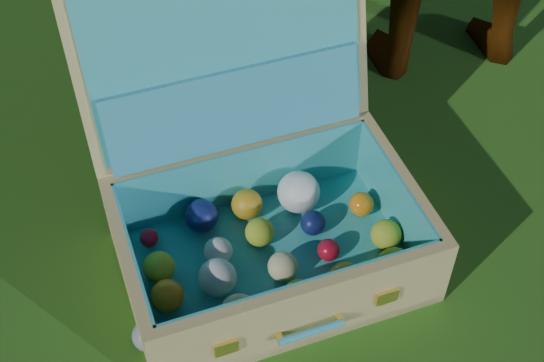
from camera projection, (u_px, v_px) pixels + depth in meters
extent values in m
plane|color=#215114|center=(353.00, 299.00, 1.72)|extent=(60.00, 60.00, 0.00)
sphere|color=#406AA7|center=(148.00, 336.00, 1.62)|extent=(0.07, 0.07, 0.07)
cube|color=tan|center=(271.00, 264.00, 1.77)|extent=(0.79, 0.66, 0.02)
cube|color=tan|center=(306.00, 315.00, 1.58)|extent=(0.63, 0.27, 0.20)
cube|color=tan|center=(242.00, 176.00, 1.85)|extent=(0.63, 0.27, 0.20)
cube|color=tan|center=(131.00, 280.00, 1.64)|extent=(0.17, 0.38, 0.20)
cube|color=tan|center=(400.00, 203.00, 1.79)|extent=(0.17, 0.38, 0.20)
cube|color=teal|center=(271.00, 260.00, 1.76)|extent=(0.72, 0.60, 0.01)
cube|color=teal|center=(303.00, 306.00, 1.58)|extent=(0.58, 0.23, 0.18)
cube|color=teal|center=(244.00, 177.00, 1.83)|extent=(0.58, 0.23, 0.18)
cube|color=teal|center=(137.00, 275.00, 1.63)|extent=(0.15, 0.37, 0.18)
cube|color=teal|center=(394.00, 202.00, 1.77)|extent=(0.15, 0.37, 0.18)
cube|color=tan|center=(225.00, 52.00, 1.68)|extent=(0.68, 0.39, 0.44)
cube|color=teal|center=(227.00, 56.00, 1.66)|extent=(0.62, 0.33, 0.39)
cube|color=teal|center=(235.00, 108.00, 1.72)|extent=(0.58, 0.28, 0.19)
cube|color=#F2C659|center=(226.00, 348.00, 1.52)|extent=(0.05, 0.03, 0.04)
cube|color=#F2C659|center=(387.00, 297.00, 1.61)|extent=(0.05, 0.03, 0.04)
cylinder|color=teal|center=(311.00, 332.00, 1.57)|extent=(0.14, 0.07, 0.02)
cube|color=#F2C659|center=(279.00, 338.00, 1.56)|extent=(0.02, 0.02, 0.01)
cube|color=#F2C659|center=(339.00, 319.00, 1.59)|extent=(0.02, 0.02, 0.01)
sphere|color=orange|center=(180.00, 332.00, 1.59)|extent=(0.06, 0.06, 0.06)
sphere|color=beige|center=(239.00, 314.00, 1.61)|extent=(0.09, 0.09, 0.09)
sphere|color=gold|center=(300.00, 298.00, 1.64)|extent=(0.08, 0.08, 0.08)
sphere|color=#BF8A19|center=(346.00, 280.00, 1.67)|extent=(0.08, 0.08, 0.08)
sphere|color=gold|center=(395.00, 266.00, 1.70)|extent=(0.08, 0.08, 0.08)
sphere|color=orange|center=(167.00, 296.00, 1.65)|extent=(0.07, 0.07, 0.07)
sphere|color=silver|center=(217.00, 277.00, 1.67)|extent=(0.09, 0.09, 0.09)
sphere|color=beige|center=(283.00, 266.00, 1.70)|extent=(0.07, 0.07, 0.07)
sphere|color=#AC0D22|center=(329.00, 250.00, 1.74)|extent=(0.05, 0.05, 0.05)
sphere|color=gold|center=(386.00, 234.00, 1.76)|extent=(0.07, 0.07, 0.07)
sphere|color=gold|center=(159.00, 267.00, 1.70)|extent=(0.07, 0.07, 0.07)
sphere|color=silver|center=(218.00, 251.00, 1.73)|extent=(0.07, 0.07, 0.07)
sphere|color=gold|center=(260.00, 232.00, 1.77)|extent=(0.07, 0.07, 0.07)
sphere|color=#101A51|center=(313.00, 223.00, 1.80)|extent=(0.06, 0.06, 0.06)
sphere|color=orange|center=(362.00, 204.00, 1.84)|extent=(0.06, 0.06, 0.06)
sphere|color=#AC0D22|center=(149.00, 238.00, 1.77)|extent=(0.04, 0.04, 0.04)
sphere|color=#101A51|center=(201.00, 216.00, 1.80)|extent=(0.08, 0.08, 0.08)
sphere|color=#BF8A19|center=(247.00, 204.00, 1.83)|extent=(0.08, 0.08, 0.08)
sphere|color=silver|center=(299.00, 192.00, 1.83)|extent=(0.10, 0.10, 0.10)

